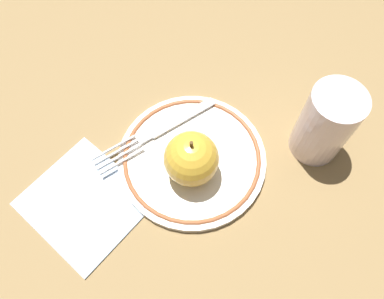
{
  "coord_description": "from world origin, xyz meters",
  "views": [
    {
      "loc": [
        0.07,
        -0.21,
        0.46
      ],
      "look_at": [
        0.01,
        0.0,
        0.03
      ],
      "focal_mm": 35.0,
      "sensor_mm": 36.0,
      "label": 1
    }
  ],
  "objects_px": {
    "fork": "(160,130)",
    "drinking_glass": "(325,124)",
    "napkin_folded": "(84,202)",
    "plate": "(192,158)",
    "apple_red_whole": "(191,159)"
  },
  "relations": [
    {
      "from": "napkin_folded",
      "to": "drinking_glass",
      "type": "bearing_deg",
      "value": 32.45
    },
    {
      "from": "plate",
      "to": "fork",
      "type": "distance_m",
      "value": 0.06
    },
    {
      "from": "apple_red_whole",
      "to": "fork",
      "type": "height_order",
      "value": "apple_red_whole"
    },
    {
      "from": "plate",
      "to": "drinking_glass",
      "type": "relative_size",
      "value": 1.76
    },
    {
      "from": "fork",
      "to": "drinking_glass",
      "type": "distance_m",
      "value": 0.22
    },
    {
      "from": "drinking_glass",
      "to": "fork",
      "type": "bearing_deg",
      "value": -166.97
    },
    {
      "from": "drinking_glass",
      "to": "plate",
      "type": "bearing_deg",
      "value": -154.8
    },
    {
      "from": "plate",
      "to": "napkin_folded",
      "type": "xyz_separation_m",
      "value": [
        -0.11,
        -0.1,
        -0.0
      ]
    },
    {
      "from": "drinking_glass",
      "to": "napkin_folded",
      "type": "distance_m",
      "value": 0.32
    },
    {
      "from": "apple_red_whole",
      "to": "drinking_glass",
      "type": "distance_m",
      "value": 0.17
    },
    {
      "from": "fork",
      "to": "drinking_glass",
      "type": "relative_size",
      "value": 1.39
    },
    {
      "from": "plate",
      "to": "drinking_glass",
      "type": "height_order",
      "value": "drinking_glass"
    },
    {
      "from": "plate",
      "to": "drinking_glass",
      "type": "xyz_separation_m",
      "value": [
        0.15,
        0.07,
        0.05
      ]
    },
    {
      "from": "plate",
      "to": "apple_red_whole",
      "type": "height_order",
      "value": "apple_red_whole"
    },
    {
      "from": "apple_red_whole",
      "to": "napkin_folded",
      "type": "xyz_separation_m",
      "value": [
        -0.12,
        -0.08,
        -0.04
      ]
    }
  ]
}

